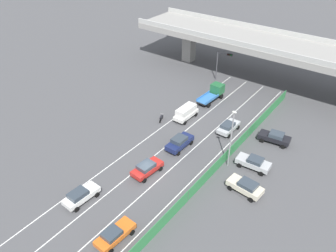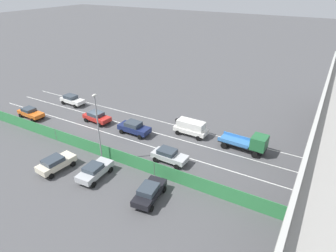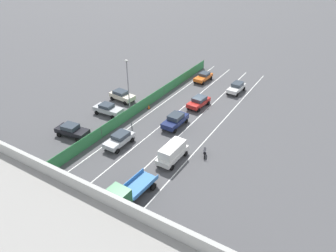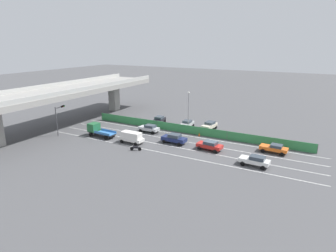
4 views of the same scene
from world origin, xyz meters
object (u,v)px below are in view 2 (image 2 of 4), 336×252
traffic_cone (90,147)px  street_lamp (98,123)px  flatbed_truck_blue (251,143)px  parked_sedan_cream (56,163)px  parked_sedan_dark (149,192)px  parked_wagon_silver (95,170)px  car_taxi_orange (30,113)px  car_sedan_red (97,117)px  motorcycle (182,120)px  car_sedan_silver (169,155)px  car_sedan_navy (134,127)px  car_sedan_white (72,99)px  car_van_white (191,127)px  traffic_light (323,127)px

traffic_cone → street_lamp: bearing=66.9°
flatbed_truck_blue → traffic_cone: size_ratio=8.60×
parked_sedan_cream → parked_sedan_dark: (-1.09, 11.64, -0.02)m
flatbed_truck_blue → parked_wagon_silver: size_ratio=1.34×
car_taxi_orange → street_lamp: (3.61, 17.28, 4.11)m
parked_sedan_cream → traffic_cone: (-5.24, 0.12, -0.60)m
car_sedan_red → parked_wagon_silver: parked_wagon_silver is taller
motorcycle → parked_sedan_cream: (17.59, -6.55, 0.47)m
flatbed_truck_blue → motorcycle: size_ratio=3.19×
parked_sedan_dark → traffic_cone: 12.25m
motorcycle → car_sedan_silver: bearing=19.5°
flatbed_truck_blue → street_lamp: bearing=-54.0°
parked_sedan_cream → parked_wagon_silver: (-1.12, 4.67, -0.03)m
flatbed_truck_blue → parked_sedan_dark: flatbed_truck_blue is taller
car_taxi_orange → car_sedan_navy: bearing=102.4°
flatbed_truck_blue → parked_sedan_cream: 22.85m
car_sedan_white → car_sedan_red: bearing=69.7°
flatbed_truck_blue → motorcycle: (-3.06, -11.08, -0.79)m
car_sedan_navy → street_lamp: 8.33m
car_van_white → parked_wagon_silver: size_ratio=1.04×
car_van_white → flatbed_truck_blue: size_ratio=0.77×
car_sedan_white → street_lamp: street_lamp is taller
car_sedan_white → traffic_light: bearing=94.3°
car_sedan_white → car_taxi_orange: car_sedan_white is taller
parked_sedan_cream → traffic_cone: 5.27m
car_sedan_red → traffic_cone: (6.19, 4.49, -0.58)m
motorcycle → traffic_cone: size_ratio=2.69×
car_taxi_orange → parked_sedan_cream: parked_sedan_cream is taller
car_sedan_navy → parked_sedan_dark: size_ratio=1.00×
street_lamp → traffic_cone: bearing=-113.1°
car_taxi_orange → parked_wagon_silver: 19.92m
traffic_cone → car_sedan_navy: bearing=158.3°
motorcycle → parked_wagon_silver: bearing=-6.5°
motorcycle → car_sedan_navy: bearing=-32.5°
car_sedan_navy → traffic_cone: bearing=-21.7°
car_sedan_red → motorcycle: bearing=119.4°
car_taxi_orange → parked_wagon_silver: bearing=71.1°
flatbed_truck_blue → motorcycle: 11.52m
parked_wagon_silver → car_sedan_navy: bearing=-168.0°
car_sedan_navy → traffic_light: size_ratio=0.80×
parked_wagon_silver → street_lamp: bearing=-151.2°
traffic_light → car_sedan_red: bearing=-78.6°
car_sedan_navy → flatbed_truck_blue: (-3.28, 15.11, 0.30)m
car_sedan_red → car_sedan_navy: car_sedan_navy is taller
car_sedan_navy → parked_wagon_silver: 10.35m
car_van_white → street_lamp: street_lamp is taller
parked_sedan_cream → car_sedan_red: bearing=-159.1°
parked_sedan_cream → motorcycle: bearing=159.6°
car_sedan_silver → street_lamp: bearing=-61.9°
car_van_white → flatbed_truck_blue: (0.29, 8.25, 0.07)m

